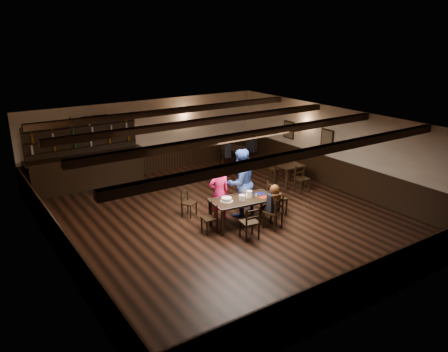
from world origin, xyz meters
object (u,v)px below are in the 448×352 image
chair_near_left (251,220)px  cake (227,200)px  chair_near_right (276,210)px  man_blue (240,183)px  woman_pink (219,193)px  dining_table (243,201)px  bar_counter (87,166)px

chair_near_left → cake: 0.99m
chair_near_right → man_blue: size_ratio=0.47×
chair_near_left → cake: bearing=96.3°
woman_pink → man_blue: man_blue is taller
woman_pink → cake: 0.55m
chair_near_right → cake: chair_near_right is taller
dining_table → man_blue: man_blue is taller
dining_table → bar_counter: size_ratio=0.47×
chair_near_right → bar_counter: (-3.14, 6.03, 0.18)m
dining_table → woman_pink: size_ratio=1.15×
dining_table → cake: size_ratio=5.42×
chair_near_left → man_blue: man_blue is taller
chair_near_left → woman_pink: (0.01, 1.48, 0.27)m
woman_pink → bar_counter: bearing=-51.8°
chair_near_left → chair_near_right: (0.93, 0.14, 0.01)m
dining_table → chair_near_right: 0.91m
chair_near_left → cake: (-0.10, 0.94, 0.27)m
woman_pink → dining_table: bearing=131.9°
chair_near_left → bar_counter: bar_counter is taller
chair_near_left → woman_pink: 1.50m
chair_near_left → chair_near_right: 0.94m
dining_table → woman_pink: woman_pink is taller
man_blue → cake: 0.94m
cake → bar_counter: (-2.11, 5.23, -0.07)m
chair_near_right → woman_pink: 1.64m
dining_table → man_blue: size_ratio=0.94×
chair_near_left → chair_near_right: bearing=8.8°
dining_table → woman_pink: 0.74m
cake → chair_near_left: bearing=-83.7°
bar_counter → woman_pink: bearing=-64.7°
man_blue → cake: (-0.79, -0.48, -0.18)m
man_blue → cake: man_blue is taller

